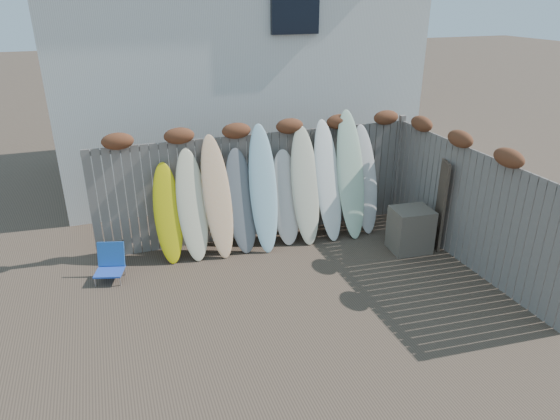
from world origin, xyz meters
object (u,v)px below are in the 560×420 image
object	(u,v)px
lattice_panel	(436,199)
beach_chair	(110,263)
wooden_crate	(410,230)
surfboard_0	(168,214)

from	to	relation	value
lattice_panel	beach_chair	bearing A→B (deg)	-163.26
wooden_crate	surfboard_0	world-z (taller)	surfboard_0
wooden_crate	lattice_panel	xyz separation A→B (m)	(0.66, 0.23, 0.42)
beach_chair	surfboard_0	distance (m)	1.24
beach_chair	surfboard_0	size ratio (longest dim) A/B	0.33
beach_chair	wooden_crate	distance (m)	5.23
wooden_crate	surfboard_0	size ratio (longest dim) A/B	0.45
wooden_crate	surfboard_0	xyz separation A→B (m)	(-4.13, 1.16, 0.45)
beach_chair	surfboard_0	xyz separation A→B (m)	(1.03, 0.35, 0.58)
beach_chair	wooden_crate	bearing A→B (deg)	-8.94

